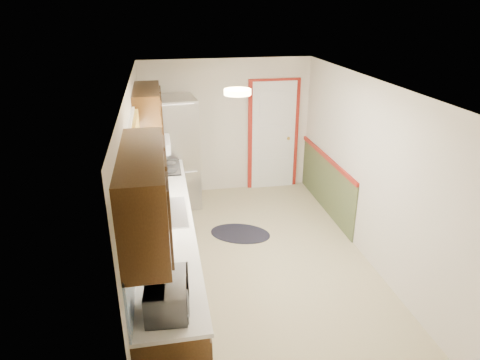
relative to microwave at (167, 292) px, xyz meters
name	(u,v)px	position (x,y,z in m)	size (l,w,h in m)	color
room_shell	(258,180)	(1.20, 1.95, 0.09)	(3.20, 5.20, 2.52)	tan
kitchen_run	(162,227)	(-0.04, 1.66, -0.30)	(0.63, 4.00, 2.20)	#38200C
back_wall_trim	(284,145)	(2.19, 4.16, -0.22)	(1.12, 2.30, 2.08)	maroon
ceiling_fixture	(237,92)	(0.90, 1.75, 1.25)	(0.30, 0.30, 0.06)	#FFD88C
microwave	(167,292)	(0.00, 0.00, 0.00)	(0.51, 0.28, 0.34)	white
refrigerator	(173,153)	(0.21, 3.98, -0.18)	(0.85, 0.82, 1.87)	#B7B7BC
rug	(240,233)	(1.11, 2.71, -1.11)	(0.92, 0.59, 0.01)	black
cooktop	(162,168)	(0.01, 3.25, -0.16)	(0.55, 0.66, 0.02)	black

